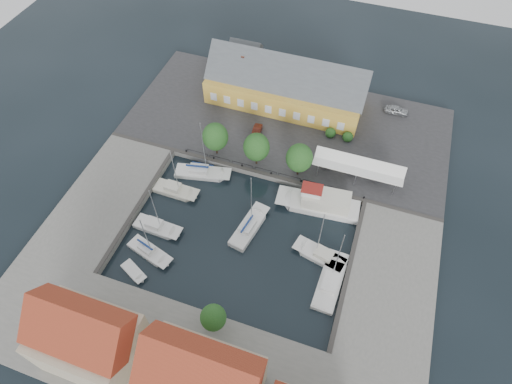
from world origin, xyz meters
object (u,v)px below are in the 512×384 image
at_px(warehouse, 283,86).
at_px(launch_sw, 134,272).
at_px(tent_canopy, 359,166).
at_px(east_boat_b, 321,256).
at_px(west_boat_d, 149,252).
at_px(west_boat_b, 175,191).
at_px(launch_nw, 201,168).
at_px(car_silver, 396,110).
at_px(center_sailboat, 249,228).
at_px(trawler, 321,203).
at_px(west_boat_a, 202,173).
at_px(west_boat_c, 157,227).
at_px(car_red, 256,132).
at_px(east_boat_c, 330,283).

bearing_deg(warehouse, launch_sw, -102.95).
xyz_separation_m(tent_canopy, east_boat_b, (-1.83, -15.42, -3.42)).
bearing_deg(west_boat_d, west_boat_b, 96.64).
xyz_separation_m(west_boat_d, launch_nw, (0.60, 17.11, -0.18)).
relative_size(warehouse, car_silver, 6.66).
bearing_deg(east_boat_b, tent_canopy, 83.23).
distance_m(tent_canopy, center_sailboat, 19.73).
bearing_deg(warehouse, tent_canopy, -39.86).
relative_size(trawler, launch_nw, 3.34).
height_order(west_boat_a, west_boat_b, west_boat_a).
xyz_separation_m(warehouse, car_silver, (20.55, 3.41, -2.70)).
bearing_deg(west_boat_a, west_boat_c, -99.85).
xyz_separation_m(east_boat_b, west_boat_a, (-22.19, 8.57, 0.01)).
distance_m(warehouse, car_silver, 21.00).
bearing_deg(east_boat_b, west_boat_b, 171.12).
height_order(car_red, west_boat_a, west_boat_a).
height_order(west_boat_b, launch_sw, west_boat_b).
bearing_deg(launch_nw, tent_canopy, 13.06).
bearing_deg(trawler, car_red, 143.00).
relative_size(warehouse, east_boat_b, 2.65).
bearing_deg(east_boat_b, launch_nw, 156.87).
distance_m(center_sailboat, west_boat_a, 13.26).
relative_size(center_sailboat, launch_sw, 2.64).
bearing_deg(west_boat_d, car_silver, 53.98).
height_order(trawler, launch_sw, trawler).
bearing_deg(car_silver, west_boat_a, 128.73).
bearing_deg(trawler, launch_nw, 176.62).
xyz_separation_m(car_silver, center_sailboat, (-17.05, -31.64, -1.37)).
distance_m(west_boat_b, launch_sw, 14.73).
relative_size(car_silver, launch_nw, 1.09).
bearing_deg(car_silver, car_red, 119.31).
relative_size(car_red, west_boat_a, 0.31).
bearing_deg(east_boat_c, car_red, 128.94).
distance_m(center_sailboat, west_boat_c, 13.68).
relative_size(west_boat_a, west_boat_c, 1.19).
distance_m(east_boat_c, launch_nw, 28.25).
distance_m(east_boat_b, west_boat_c, 24.47).
height_order(warehouse, launch_nw, warehouse).
relative_size(tent_canopy, west_boat_d, 1.42).
bearing_deg(west_boat_d, east_boat_b, 17.56).
distance_m(car_red, west_boat_b, 17.52).
xyz_separation_m(trawler, launch_sw, (-21.86, -19.36, -0.93)).
height_order(warehouse, center_sailboat, center_sailboat).
xyz_separation_m(east_boat_b, east_boat_c, (2.13, -3.65, -0.00)).
distance_m(car_red, center_sailboat, 18.90).
distance_m(warehouse, east_boat_c, 37.24).
relative_size(east_boat_b, launch_nw, 2.73).
distance_m(car_silver, launch_nw, 36.67).
bearing_deg(car_red, center_sailboat, -79.19).
bearing_deg(west_boat_b, center_sailboat, -11.85).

